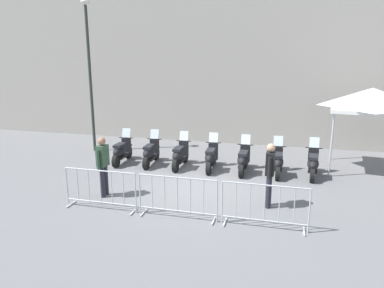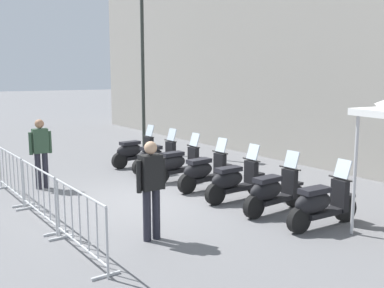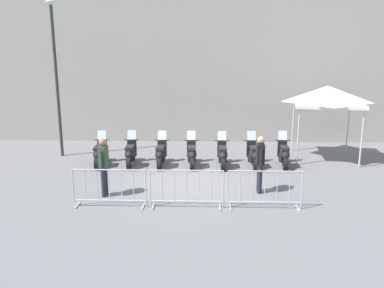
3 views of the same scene
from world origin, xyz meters
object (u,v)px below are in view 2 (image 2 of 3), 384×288
Objects in this scene: motorcycle_0 at (135,152)px; barrier_segment_0 at (10,175)px; motorcycle_4 at (234,181)px; motorcycle_1 at (156,157)px; motorcycle_3 at (204,172)px; motorcycle_5 at (273,192)px; officer_near_row_end at (151,185)px; officer_mid_plaza at (41,150)px; barrier_segment_1 at (38,195)px; motorcycle_6 at (320,204)px; motorcycle_2 at (178,164)px; street_lamp at (142,48)px; barrier_segment_2 at (80,224)px.

motorcycle_0 reaches higher than barrier_segment_0.
motorcycle_0 is at bearing -171.80° from motorcycle_4.
motorcycle_1 and motorcycle_3 have the same top height.
motorcycle_1 is at bearing 11.17° from motorcycle_0.
motorcycle_5 is (5.67, 0.86, 0.00)m from motorcycle_0.
officer_near_row_end is 1.00× the size of officer_mid_plaza.
motorcycle_5 is 4.65m from barrier_segment_1.
motorcycle_4 and motorcycle_5 have the same top height.
motorcycle_6 reaches higher than barrier_segment_0.
motorcycle_4 is (2.27, 0.30, 0.00)m from motorcycle_2.
motorcycle_4 is at bearing 7.59° from motorcycle_2.
motorcycle_4 is 0.86× the size of barrier_segment_0.
motorcycle_0 is at bearing 162.04° from officer_near_row_end.
motorcycle_0 is 0.28× the size of street_lamp.
motorcycle_4 is 4.11m from barrier_segment_2.
motorcycle_4 is 0.28× the size of street_lamp.
motorcycle_1 is 0.86× the size of barrier_segment_0.
officer_near_row_end reaches higher than barrier_segment_2.
motorcycle_6 is 1.00× the size of officer_mid_plaza.
officer_near_row_end is at bearing -62.17° from motorcycle_4.
motorcycle_1 is 0.28× the size of street_lamp.
motorcycle_5 is at bearing -2.20° from street_lamp.
officer_near_row_end is at bearing 13.40° from officer_mid_plaza.
motorcycle_1 is at bearing -173.57° from motorcycle_2.
motorcycle_2 is at bearing -171.56° from motorcycle_5.
motorcycle_3 is at bearing 97.83° from barrier_segment_1.
motorcycle_2 is (2.26, 0.35, 0.00)m from motorcycle_0.
motorcycle_5 is at bearing 50.52° from barrier_segment_0.
officer_mid_plaza reaches higher than motorcycle_2.
officer_near_row_end is (8.04, -3.07, -2.70)m from street_lamp.
barrier_segment_1 is at bearing -10.84° from officer_mid_plaza.
street_lamp is at bearing 159.12° from officer_near_row_end.
motorcycle_3 is 0.86× the size of barrier_segment_0.
motorcycle_2 is 5.16m from barrier_segment_2.
motorcycle_2 is 4.17m from barrier_segment_1.
barrier_segment_0 is (-1.53, -4.28, 0.07)m from motorcycle_3.
motorcycle_3 is at bearing -173.45° from motorcycle_4.
barrier_segment_0 is 4.44m from officer_near_row_end.
barrier_segment_0 is at bearing -121.15° from motorcycle_4.
motorcycle_5 is 1.00× the size of motorcycle_6.
motorcycle_4 is at bearing 81.88° from barrier_segment_1.
officer_mid_plaza reaches higher than motorcycle_6.
motorcycle_0 is at bearing -171.41° from motorcycle_5.
street_lamp reaches higher than motorcycle_6.
motorcycle_2 is 3.45m from motorcycle_5.
motorcycle_2 is at bearing 113.86° from barrier_segment_1.
barrier_segment_2 is 1.35m from officer_near_row_end.
officer_near_row_end is at bearing 38.68° from barrier_segment_1.
motorcycle_4 is at bearing 7.20° from motorcycle_1.
barrier_segment_1 is (1.69, -3.81, 0.07)m from motorcycle_2.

